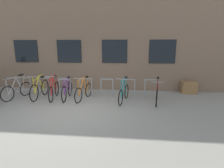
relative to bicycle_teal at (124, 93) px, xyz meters
name	(u,v)px	position (x,y,z in m)	size (l,w,h in m)	color
ground_plane	(74,111)	(-1.76, -1.26, -0.37)	(42.00, 42.00, 0.00)	gray
storefront_building	(102,30)	(-1.76, 5.45, 3.04)	(28.00, 7.07, 6.83)	#7A604C
bike_rack	(86,85)	(-1.80, 0.64, 0.14)	(6.59, 0.05, 0.85)	gray
bicycle_teal	(124,93)	(0.00, 0.00, 0.00)	(0.51, 1.61, 1.08)	black
bicycle_red	(54,90)	(-3.13, 0.14, 0.01)	(0.49, 1.74, 1.11)	black
bicycle_yellow	(40,89)	(-3.81, 0.18, 0.03)	(0.44, 1.81, 1.09)	black
bicycle_silver	(17,90)	(-4.79, 0.00, 0.00)	(0.54, 1.61, 1.07)	black
bicycle_maroon	(157,93)	(1.38, 0.06, 0.00)	(0.49, 1.75, 1.02)	black
bicycle_purple	(67,90)	(-2.54, 0.19, 0.01)	(0.44, 1.72, 0.98)	black
bicycle_orange	(84,91)	(-1.76, 0.13, 0.00)	(0.50, 1.61, 1.04)	black
planter_box	(189,88)	(3.17, 1.59, -0.07)	(0.70, 0.44, 0.60)	olive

